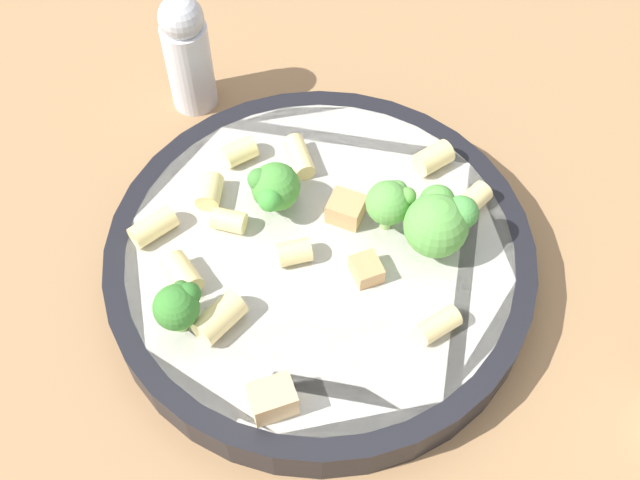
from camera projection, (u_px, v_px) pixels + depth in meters
ground_plane at (320, 274)px, 0.52m from camera, size 2.00×2.00×0.00m
pasta_bowl at (320, 259)px, 0.50m from camera, size 0.27×0.27×0.03m
broccoli_floret_0 at (178, 306)px, 0.45m from camera, size 0.03×0.03×0.04m
broccoli_floret_1 at (439, 220)px, 0.47m from camera, size 0.04×0.04×0.04m
broccoli_floret_2 at (274, 187)px, 0.49m from camera, size 0.03×0.03×0.03m
broccoli_floret_3 at (390, 202)px, 0.48m from camera, size 0.03×0.03×0.04m
rigatoni_0 at (474, 199)px, 0.50m from camera, size 0.02×0.02×0.01m
rigatoni_1 at (294, 252)px, 0.48m from camera, size 0.02×0.02×0.01m
rigatoni_2 at (299, 157)px, 0.52m from camera, size 0.03×0.03×0.01m
rigatoni_3 at (219, 318)px, 0.46m from camera, size 0.02×0.03×0.02m
rigatoni_4 at (433, 158)px, 0.52m from camera, size 0.02×0.03×0.02m
rigatoni_5 at (210, 191)px, 0.51m from camera, size 0.02×0.03×0.02m
rigatoni_6 at (229, 221)px, 0.50m from camera, size 0.02×0.02×0.01m
rigatoni_7 at (153, 227)px, 0.49m from camera, size 0.02×0.03×0.01m
rigatoni_8 at (240, 152)px, 0.53m from camera, size 0.02×0.03×0.01m
rigatoni_9 at (182, 274)px, 0.47m from camera, size 0.03×0.02×0.02m
rigatoni_10 at (438, 325)px, 0.46m from camera, size 0.02×0.03×0.01m
chicken_chunk_0 at (273, 399)px, 0.43m from camera, size 0.03×0.03×0.02m
chicken_chunk_1 at (341, 206)px, 0.50m from camera, size 0.02×0.02×0.02m
chicken_chunk_2 at (363, 274)px, 0.48m from camera, size 0.02×0.02×0.01m
pepper_shaker at (187, 53)px, 0.56m from camera, size 0.03×0.03×0.09m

